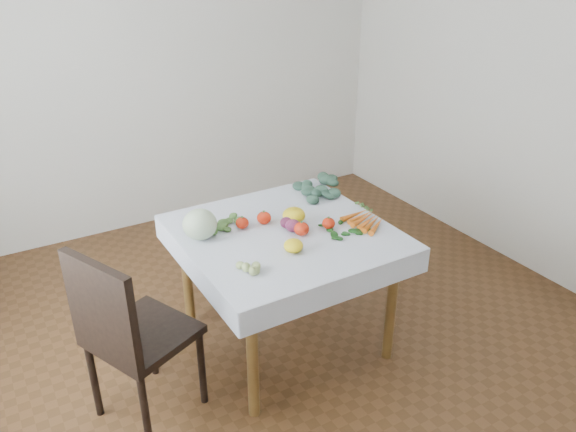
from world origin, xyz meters
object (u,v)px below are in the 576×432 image
object	(u,v)px
table	(285,247)
chair	(126,330)
carrot_bunch	(365,220)
cabbage	(200,224)
heirloom_back	(294,215)

from	to	relation	value
table	chair	world-z (taller)	chair
table	chair	bearing A→B (deg)	-170.11
carrot_bunch	cabbage	bearing A→B (deg)	160.88
cabbage	table	bearing A→B (deg)	-20.07
cabbage	heirloom_back	bearing A→B (deg)	-10.28
table	chair	distance (m)	0.98
table	heirloom_back	xyz separation A→B (m)	(0.10, 0.06, 0.15)
cabbage	heirloom_back	xyz separation A→B (m)	(0.53, -0.10, -0.04)
table	heirloom_back	distance (m)	0.19
chair	cabbage	size ratio (longest dim) A/B	5.26
table	cabbage	bearing A→B (deg)	159.93
cabbage	heirloom_back	size ratio (longest dim) A/B	1.42
cabbage	heirloom_back	world-z (taller)	cabbage
table	cabbage	size ratio (longest dim) A/B	5.35
heirloom_back	table	bearing A→B (deg)	-147.55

